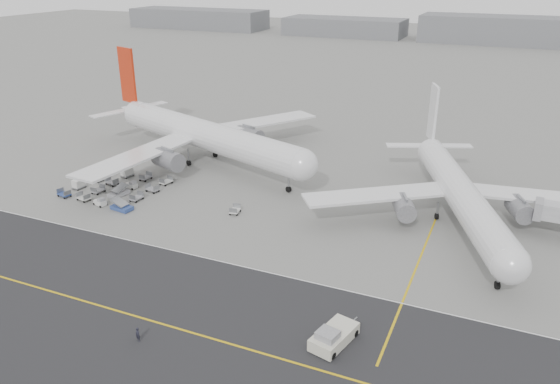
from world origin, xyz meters
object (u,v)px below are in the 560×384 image
at_px(airliner_a, 202,134).
at_px(ground_crew_a, 138,335).
at_px(pushback_tug, 333,336).
at_px(airliner_b, 459,192).

height_order(airliner_a, ground_crew_a, airliner_a).
bearing_deg(pushback_tug, ground_crew_a, -143.99).
xyz_separation_m(airliner_a, pushback_tug, (45.34, -47.18, -5.25)).
bearing_deg(pushback_tug, airliner_a, 147.45).
bearing_deg(airliner_b, pushback_tug, -124.18).
xyz_separation_m(airliner_a, airliner_b, (53.88, -8.33, -1.02)).
xyz_separation_m(airliner_b, ground_crew_a, (-29.06, -47.32, -4.33)).
bearing_deg(pushback_tug, airliner_b, 91.19).
height_order(airliner_a, pushback_tug, airliner_a).
distance_m(airliner_a, ground_crew_a, 61.17).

